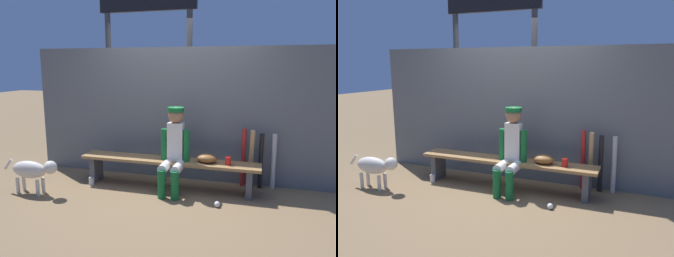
% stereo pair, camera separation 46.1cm
% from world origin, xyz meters
% --- Properties ---
extents(ground_plane, '(30.00, 30.00, 0.00)m').
position_xyz_m(ground_plane, '(0.00, 0.00, 0.00)').
color(ground_plane, brown).
extents(chainlink_fence, '(4.70, 0.03, 2.02)m').
position_xyz_m(chainlink_fence, '(0.00, 0.47, 1.01)').
color(chainlink_fence, '#595E63').
rests_on(chainlink_fence, ground_plane).
extents(dugout_bench, '(2.58, 0.36, 0.43)m').
position_xyz_m(dugout_bench, '(0.00, 0.00, 0.34)').
color(dugout_bench, olive).
rests_on(dugout_bench, ground_plane).
extents(player_seated, '(0.41, 0.55, 1.18)m').
position_xyz_m(player_seated, '(0.11, -0.10, 0.64)').
color(player_seated, silver).
rests_on(player_seated, ground_plane).
extents(baseball_glove, '(0.28, 0.20, 0.12)m').
position_xyz_m(baseball_glove, '(0.56, 0.00, 0.49)').
color(baseball_glove, brown).
rests_on(baseball_glove, dugout_bench).
extents(bat_aluminum_red, '(0.07, 0.19, 0.88)m').
position_xyz_m(bat_aluminum_red, '(1.03, 0.33, 0.44)').
color(bat_aluminum_red, '#B22323').
rests_on(bat_aluminum_red, ground_plane).
extents(bat_wood_tan, '(0.10, 0.28, 0.87)m').
position_xyz_m(bat_wood_tan, '(1.14, 0.30, 0.44)').
color(bat_wood_tan, tan).
rests_on(bat_wood_tan, ground_plane).
extents(bat_aluminum_black, '(0.07, 0.16, 0.82)m').
position_xyz_m(bat_aluminum_black, '(1.27, 0.33, 0.41)').
color(bat_aluminum_black, black).
rests_on(bat_aluminum_black, ground_plane).
extents(bat_aluminum_silver, '(0.08, 0.13, 0.82)m').
position_xyz_m(bat_aluminum_silver, '(1.45, 0.35, 0.41)').
color(bat_aluminum_silver, '#B7B7BC').
rests_on(bat_aluminum_silver, ground_plane).
extents(baseball, '(0.07, 0.07, 0.07)m').
position_xyz_m(baseball, '(0.77, -0.46, 0.04)').
color(baseball, white).
rests_on(baseball, ground_plane).
extents(cup_on_ground, '(0.08, 0.08, 0.11)m').
position_xyz_m(cup_on_ground, '(-1.13, -0.19, 0.06)').
color(cup_on_ground, silver).
rests_on(cup_on_ground, ground_plane).
extents(cup_on_bench, '(0.08, 0.08, 0.11)m').
position_xyz_m(cup_on_bench, '(0.85, -0.02, 0.48)').
color(cup_on_bench, red).
rests_on(cup_on_bench, dugout_bench).
extents(scoreboard, '(1.98, 0.27, 3.88)m').
position_xyz_m(scoreboard, '(-0.64, 1.14, 2.69)').
color(scoreboard, '#3F3F42').
rests_on(scoreboard, ground_plane).
extents(dog, '(0.84, 0.20, 0.49)m').
position_xyz_m(dog, '(-1.73, -0.71, 0.34)').
color(dog, beige).
rests_on(dog, ground_plane).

